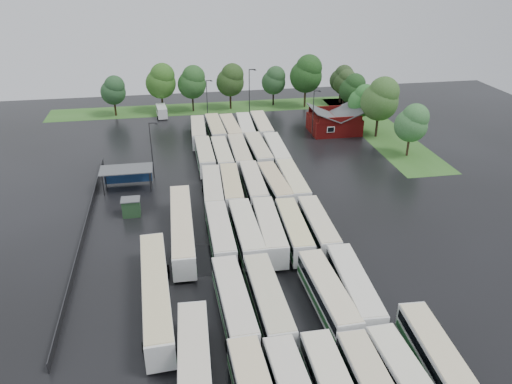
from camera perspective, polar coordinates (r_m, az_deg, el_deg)
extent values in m
plane|color=black|center=(64.30, 0.08, -6.78)|extent=(160.00, 160.00, 0.00)
cube|color=maroon|center=(106.92, 8.90, 7.66)|extent=(10.00, 8.00, 3.40)
cube|color=#4C4F51|center=(105.38, 7.69, 8.96)|extent=(5.07, 8.60, 2.19)
cube|color=#4C4F51|center=(106.95, 10.29, 9.03)|extent=(5.07, 8.60, 2.19)
cube|color=maroon|center=(102.66, 9.68, 8.12)|extent=(9.00, 0.20, 1.20)
cube|color=silver|center=(102.57, 8.54, 7.07)|extent=(1.60, 0.12, 1.20)
cylinder|color=#2D2D30|center=(81.19, -17.07, 0.73)|extent=(0.16, 0.16, 3.40)
cylinder|color=#2D2D30|center=(80.49, -12.01, 1.12)|extent=(0.16, 0.16, 3.40)
cylinder|color=#2D2D30|center=(84.09, -16.86, 1.64)|extent=(0.16, 0.16, 3.40)
cylinder|color=#2D2D30|center=(83.42, -11.97, 2.03)|extent=(0.16, 0.16, 3.40)
cube|color=#4C4F51|center=(81.51, -14.63, 2.54)|extent=(8.20, 4.20, 0.15)
cube|color=navy|center=(83.99, -14.41, 1.86)|extent=(7.60, 0.08, 2.60)
cube|color=#204223|center=(74.22, -14.07, -1.72)|extent=(2.50, 2.00, 2.50)
cube|color=#4C4F51|center=(73.64, -14.18, -0.82)|extent=(2.70, 2.20, 0.12)
cube|color=#366A24|center=(123.58, -4.26, 9.60)|extent=(80.00, 10.00, 0.01)
cube|color=#366A24|center=(110.97, 13.79, 6.98)|extent=(10.00, 50.00, 0.01)
cube|color=#2D2D30|center=(71.33, -19.00, -4.23)|extent=(0.10, 50.00, 1.20)
cylinder|color=black|center=(47.07, -0.76, -20.83)|extent=(2.83, 1.06, 1.06)
cylinder|color=black|center=(47.35, 3.32, -20.55)|extent=(2.75, 1.04, 1.04)
cylinder|color=black|center=(48.02, 7.36, -19.93)|extent=(2.77, 1.04, 1.04)
cube|color=beige|center=(43.89, 13.77, -20.56)|extent=(2.61, 12.47, 0.13)
cylinder|color=black|center=(48.60, 11.44, -19.63)|extent=(2.73, 1.03, 1.03)
cube|color=black|center=(45.88, 17.27, -20.27)|extent=(3.15, 12.36, 0.94)
cube|color=#F0EACC|center=(45.23, 17.43, -19.44)|extent=(2.99, 12.48, 0.13)
cylinder|color=black|center=(49.82, 14.83, -18.69)|extent=(2.72, 1.02, 1.02)
cube|color=silver|center=(52.56, -2.56, -12.64)|extent=(3.26, 13.40, 3.05)
cube|color=black|center=(52.18, -2.57, -12.12)|extent=(3.31, 12.87, 0.98)
cube|color=#1C5327|center=(52.98, -2.54, -13.21)|extent=(3.31, 13.13, 0.67)
cube|color=silver|center=(51.59, -2.59, -11.27)|extent=(3.14, 12.99, 0.13)
cylinder|color=black|center=(50.36, -1.85, -16.99)|extent=(2.83, 1.06, 1.06)
cylinder|color=black|center=(56.83, -3.10, -11.19)|extent=(2.83, 1.06, 1.06)
cube|color=silver|center=(52.77, 1.34, -12.41)|extent=(3.08, 13.48, 3.08)
cube|color=black|center=(52.39, 1.35, -11.89)|extent=(3.14, 12.94, 0.98)
cube|color=#255F2D|center=(53.19, 1.33, -12.98)|extent=(3.13, 13.21, 0.68)
cube|color=beige|center=(51.79, 1.36, -11.03)|extent=(2.96, 13.07, 0.13)
cylinder|color=black|center=(50.58, 2.30, -16.76)|extent=(2.85, 1.07, 1.07)
cylinder|color=black|center=(57.04, 0.48, -10.98)|extent=(2.85, 1.07, 1.07)
cube|color=silver|center=(54.20, 8.17, -11.59)|extent=(3.20, 13.18, 3.00)
cube|color=black|center=(53.84, 8.21, -11.09)|extent=(3.25, 12.66, 0.96)
cube|color=#1A4E21|center=(54.60, 8.12, -12.14)|extent=(3.24, 12.92, 0.66)
cube|color=beige|center=(53.27, 8.27, -10.27)|extent=(3.08, 12.79, 0.13)
cylinder|color=black|center=(52.12, 9.47, -15.64)|extent=(2.78, 1.05, 1.05)
cylinder|color=black|center=(58.27, 6.84, -10.31)|extent=(2.78, 1.05, 1.05)
cube|color=silver|center=(55.47, 11.10, -10.82)|extent=(3.43, 13.43, 3.05)
cube|color=black|center=(55.11, 11.15, -10.31)|extent=(3.47, 12.90, 0.98)
cube|color=#1C5626|center=(55.87, 11.04, -11.37)|extent=(3.48, 13.17, 0.67)
cube|color=white|center=(54.55, 11.24, -9.49)|extent=(3.30, 13.03, 0.13)
cylinder|color=black|center=(53.37, 12.55, -14.79)|extent=(2.83, 1.06, 1.06)
cylinder|color=black|center=(59.56, 9.56, -9.61)|extent=(2.83, 1.06, 1.06)
cube|color=silver|center=(64.02, -4.10, -4.93)|extent=(2.71, 13.00, 2.98)
cube|color=black|center=(63.72, -4.12, -4.47)|extent=(2.77, 12.48, 0.95)
cube|color=#175423|center=(64.36, -4.08, -5.43)|extent=(2.76, 12.74, 0.66)
cube|color=silver|center=(63.24, -4.15, -3.73)|extent=(2.60, 12.61, 0.13)
cylinder|color=black|center=(61.33, -3.64, -8.10)|extent=(2.76, 1.04, 1.04)
cylinder|color=black|center=(68.35, -4.44, -4.23)|extent=(2.76, 1.04, 1.04)
cube|color=silver|center=(64.20, -1.14, -4.70)|extent=(2.89, 13.43, 3.07)
cube|color=black|center=(63.89, -1.15, -4.22)|extent=(2.96, 12.90, 0.98)
cube|color=#1D5A2A|center=(64.55, -1.14, -5.21)|extent=(2.95, 13.16, 0.68)
cube|color=#F2E8CA|center=(63.40, -1.16, -3.46)|extent=(2.78, 13.03, 0.13)
cylinder|color=black|center=(61.44, -0.51, -7.95)|extent=(2.85, 1.07, 1.07)
cylinder|color=black|center=(68.65, -1.68, -3.99)|extent=(2.85, 1.07, 1.07)
cube|color=silver|center=(64.65, 1.50, -4.46)|extent=(3.33, 13.56, 3.08)
cube|color=black|center=(64.34, 1.50, -3.99)|extent=(3.38, 13.02, 0.99)
cube|color=#2B5E30|center=(65.00, 1.49, -4.97)|extent=(3.38, 13.29, 0.68)
cube|color=#ECE2C4|center=(63.86, 1.51, -3.22)|extent=(3.20, 13.15, 0.13)
cylinder|color=black|center=(61.90, 2.26, -7.68)|extent=(2.86, 1.08, 1.08)
cylinder|color=black|center=(69.08, 0.79, -3.78)|extent=(2.86, 1.08, 1.08)
cube|color=silver|center=(65.07, 4.32, -4.40)|extent=(3.15, 12.99, 2.96)
cube|color=black|center=(64.78, 4.34, -3.95)|extent=(3.20, 12.48, 0.95)
cube|color=#1A5B28|center=(65.41, 4.30, -4.89)|extent=(3.20, 12.74, 0.65)
cube|color=#F3E4A1|center=(64.31, 4.37, -3.22)|extent=(3.03, 12.60, 0.13)
cylinder|color=black|center=(62.47, 5.18, -7.45)|extent=(2.74, 1.03, 1.03)
cylinder|color=black|center=(69.28, 3.47, -3.75)|extent=(2.74, 1.03, 1.03)
cube|color=silver|center=(66.05, 7.09, -4.05)|extent=(3.00, 12.91, 2.94)
cube|color=black|center=(65.76, 7.12, -3.61)|extent=(3.05, 12.40, 0.94)
cube|color=#215228|center=(66.38, 7.06, -4.53)|extent=(3.05, 12.66, 0.65)
cube|color=beige|center=(65.31, 7.17, -2.89)|extent=(2.89, 12.52, 0.13)
cylinder|color=black|center=(63.49, 8.07, -7.03)|extent=(2.73, 1.03, 1.03)
cylinder|color=black|center=(70.19, 6.09, -3.44)|extent=(2.73, 1.03, 1.03)
cube|color=silver|center=(75.45, -4.98, 0.11)|extent=(3.30, 13.14, 2.99)
cube|color=black|center=(75.19, -5.00, 0.52)|extent=(3.34, 12.62, 0.96)
cube|color=#2B6136|center=(75.74, -4.96, -0.34)|extent=(3.34, 12.88, 0.66)
cube|color=beige|center=(74.79, -5.03, 1.18)|extent=(3.17, 12.75, 0.13)
cylinder|color=black|center=(72.42, -4.63, -2.38)|extent=(2.77, 1.04, 1.04)
cylinder|color=black|center=(79.84, -5.22, 0.44)|extent=(2.77, 1.04, 1.04)
cube|color=silver|center=(76.07, -2.83, 0.39)|extent=(3.28, 13.00, 2.95)
cube|color=black|center=(75.82, -2.83, 0.79)|extent=(3.32, 12.49, 0.95)
cube|color=#2D5F37|center=(76.36, -2.81, -0.05)|extent=(3.32, 12.74, 0.65)
cube|color=beige|center=(75.43, -2.85, 1.44)|extent=(3.16, 12.61, 0.13)
cylinder|color=black|center=(73.09, -2.39, -2.03)|extent=(2.74, 1.03, 1.03)
cylinder|color=black|center=(80.41, -3.18, 0.70)|extent=(2.74, 1.03, 1.03)
cube|color=silver|center=(76.72, -0.29, 0.68)|extent=(2.97, 13.11, 2.99)
cube|color=black|center=(76.47, -0.29, 1.08)|extent=(3.03, 12.59, 0.96)
cube|color=#2D6132|center=(77.01, -0.29, 0.24)|extent=(3.02, 12.85, 0.66)
cube|color=beige|center=(76.07, -0.30, 1.73)|extent=(2.85, 12.71, 0.13)
cylinder|color=black|center=(73.71, 0.25, -1.74)|extent=(2.77, 1.04, 1.04)
cylinder|color=black|center=(81.09, -0.78, 0.97)|extent=(2.77, 1.04, 1.04)
cube|color=silver|center=(76.88, 2.13, 0.68)|extent=(3.22, 12.89, 2.93)
cube|color=black|center=(76.64, 2.14, 1.08)|extent=(3.26, 12.38, 0.94)
cube|color=#206129|center=(77.16, 2.13, 0.25)|extent=(3.26, 12.64, 0.64)
cube|color=beige|center=(76.25, 2.15, 1.71)|extent=(3.09, 12.50, 0.13)
cylinder|color=black|center=(73.97, 2.76, -1.68)|extent=(2.72, 1.02, 1.02)
cylinder|color=black|center=(81.13, 1.53, 0.97)|extent=(2.72, 1.02, 1.02)
cube|color=silver|center=(77.65, 4.19, 0.93)|extent=(2.91, 13.12, 3.00)
cube|color=black|center=(77.40, 4.21, 1.33)|extent=(2.97, 12.60, 0.96)
cube|color=#29552E|center=(77.93, 4.18, 0.49)|extent=(2.96, 12.86, 0.66)
cube|color=beige|center=(77.01, 4.23, 1.98)|extent=(2.79, 12.72, 0.13)
cylinder|color=black|center=(74.69, 4.91, -1.45)|extent=(2.78, 1.05, 1.05)
cylinder|color=black|center=(81.97, 3.47, 1.21)|extent=(2.78, 1.05, 1.05)
cube|color=silver|center=(88.46, -5.86, 4.07)|extent=(2.75, 12.85, 2.94)
cube|color=black|center=(88.24, -5.88, 4.42)|extent=(2.81, 12.34, 0.94)
cube|color=#23592F|center=(88.70, -5.84, 3.68)|extent=(2.80, 12.60, 0.65)
cube|color=beige|center=(87.91, -5.91, 4.99)|extent=(2.64, 12.47, 0.13)
cylinder|color=black|center=(85.25, -5.60, 2.14)|extent=(2.73, 1.03, 1.03)
cylinder|color=black|center=(92.82, -6.03, 4.16)|extent=(2.73, 1.03, 1.03)
cube|color=silver|center=(88.21, -3.89, 4.08)|extent=(2.75, 12.85, 2.94)
cube|color=black|center=(87.99, -3.90, 4.44)|extent=(2.81, 12.33, 0.94)
cube|color=#145321|center=(88.45, -3.88, 3.69)|extent=(2.80, 12.59, 0.65)
cube|color=beige|center=(87.65, -3.92, 5.01)|extent=(2.64, 12.46, 0.13)
cylinder|color=black|center=(85.02, -3.55, 2.14)|extent=(2.73, 1.03, 1.03)
cylinder|color=black|center=(92.55, -4.15, 4.17)|extent=(2.73, 1.03, 1.03)
cube|color=silver|center=(88.51, -1.88, 4.28)|extent=(2.99, 13.52, 3.09)
cube|color=black|center=(88.28, -1.88, 4.65)|extent=(3.05, 12.98, 0.99)
cube|color=#20592B|center=(88.76, -1.87, 3.87)|extent=(3.04, 13.25, 0.68)
cube|color=beige|center=(87.93, -1.89, 5.25)|extent=(2.87, 13.12, 0.13)
cylinder|color=black|center=(85.17, -1.45, 2.25)|extent=(2.87, 1.08, 1.08)
cylinder|color=black|center=(93.05, -2.24, 4.36)|extent=(2.87, 1.08, 1.08)
cube|color=silver|center=(89.45, 0.26, 4.53)|extent=(2.98, 13.49, 3.08)
cube|color=black|center=(89.23, 0.26, 4.90)|extent=(3.04, 12.95, 0.99)
cube|color=#234D28|center=(89.70, 0.26, 4.13)|extent=(3.03, 13.22, 0.68)
cube|color=beige|center=(88.88, 0.26, 5.49)|extent=(2.86, 13.09, 0.13)
cylinder|color=black|center=(86.13, 0.76, 2.54)|extent=(2.86, 1.08, 1.08)
cylinder|color=black|center=(93.96, -0.21, 4.60)|extent=(2.86, 1.08, 1.08)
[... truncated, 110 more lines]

